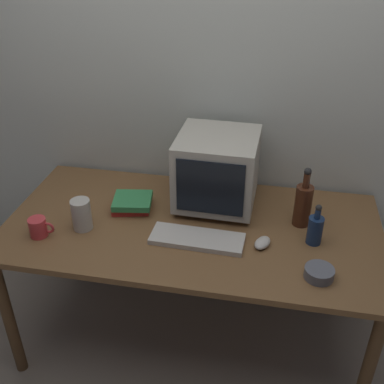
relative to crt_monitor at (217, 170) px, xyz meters
The scene contains 12 objects.
ground_plane 0.97m from the crt_monitor, 112.37° to the right, with size 6.00×6.00×0.00m, color gray.
back_wall 0.43m from the crt_monitor, 106.22° to the left, with size 4.00×0.08×2.50m, color beige.
desk 0.35m from the crt_monitor, 112.37° to the right, with size 1.77×0.87×0.76m.
crt_monitor is the anchor object (origin of this frame).
keyboard 0.38m from the crt_monitor, 96.50° to the right, with size 0.42×0.15×0.02m, color beige.
computer_mouse 0.44m from the crt_monitor, 50.74° to the right, with size 0.06×0.10×0.04m, color beige.
bottle_tall 0.44m from the crt_monitor, 13.56° to the right, with size 0.08×0.08×0.30m.
bottle_short 0.54m from the crt_monitor, 26.64° to the right, with size 0.07×0.07×0.20m.
book_stack 0.45m from the crt_monitor, 161.78° to the right, with size 0.22×0.20×0.06m.
mug 0.87m from the crt_monitor, 150.63° to the right, with size 0.12×0.08×0.09m.
cd_spindle 0.70m from the crt_monitor, 43.94° to the right, with size 0.12×0.12×0.04m, color #595B66.
metal_canister 0.68m from the crt_monitor, 150.44° to the right, with size 0.09×0.09×0.15m, color #B7B2A8.
Camera 1 is at (0.34, -1.76, 2.03)m, focal length 43.37 mm.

